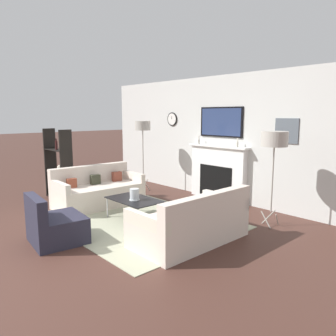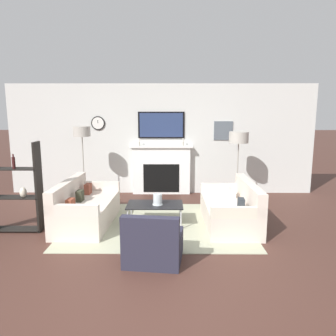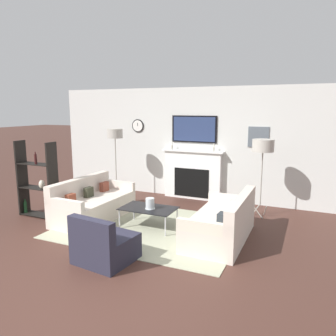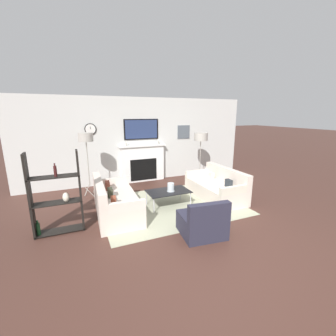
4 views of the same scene
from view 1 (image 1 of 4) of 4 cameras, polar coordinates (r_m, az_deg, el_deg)
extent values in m
plane|color=#472B23|center=(5.08, -23.84, -13.09)|extent=(60.00, 60.00, 0.00)
cube|color=silver|center=(7.30, 9.38, 5.11)|extent=(7.53, 0.07, 2.70)
cube|color=white|center=(7.30, 8.66, -0.94)|extent=(1.42, 0.16, 1.17)
cube|color=black|center=(7.27, 8.20, -2.36)|extent=(0.88, 0.01, 0.70)
cube|color=white|center=(7.21, 8.68, 3.76)|extent=(1.54, 0.22, 0.04)
cylinder|color=#B2AD9E|center=(7.52, 5.38, 4.59)|extent=(0.04, 0.04, 0.10)
cylinder|color=white|center=(7.52, 5.39, 5.31)|extent=(0.03, 0.03, 0.09)
cylinder|color=#B2AD9E|center=(6.86, 12.00, 3.98)|extent=(0.04, 0.04, 0.10)
cylinder|color=white|center=(6.85, 12.03, 4.77)|extent=(0.03, 0.03, 0.09)
cube|color=black|center=(7.25, 9.22, 7.92)|extent=(1.13, 0.04, 0.65)
cube|color=navy|center=(7.23, 9.13, 7.92)|extent=(1.05, 0.01, 0.58)
cylinder|color=black|center=(8.30, 0.74, 8.51)|extent=(0.33, 0.02, 0.33)
cylinder|color=silver|center=(8.29, 0.67, 8.51)|extent=(0.29, 0.00, 0.29)
cube|color=black|center=(8.28, 0.65, 8.76)|extent=(0.01, 0.00, 0.07)
cube|color=#525A63|center=(6.42, 19.96, 6.10)|extent=(0.46, 0.02, 0.46)
cube|color=#AAAC8E|center=(5.93, -5.43, -9.06)|extent=(3.29, 2.54, 0.01)
cube|color=beige|center=(6.91, -11.95, -4.72)|extent=(0.93, 1.78, 0.44)
cube|color=beige|center=(7.13, -13.40, -1.01)|extent=(0.23, 1.76, 0.37)
cube|color=beige|center=(7.26, -6.29, -1.40)|extent=(0.86, 0.13, 0.18)
cube|color=beige|center=(6.50, -18.46, -3.08)|extent=(0.86, 0.13, 0.18)
cube|color=brown|center=(7.20, -8.90, -1.45)|extent=(0.12, 0.21, 0.20)
cube|color=#343627|center=(6.95, -12.54, -1.96)|extent=(0.11, 0.20, 0.20)
cube|color=brown|center=(6.73, -16.44, -2.54)|extent=(0.12, 0.20, 0.18)
cube|color=beige|center=(4.94, 3.76, -10.40)|extent=(0.88, 1.75, 0.40)
cube|color=beige|center=(4.59, 7.06, -6.83)|extent=(0.16, 1.75, 0.38)
cube|color=beige|center=(4.32, -3.89, -9.24)|extent=(0.88, 0.10, 0.18)
cube|color=beige|center=(5.46, 9.82, -5.41)|extent=(0.88, 0.10, 0.18)
cube|color=#2B3136|center=(4.50, 1.57, -8.36)|extent=(0.11, 0.20, 0.20)
cube|color=beige|center=(5.04, 7.95, -6.49)|extent=(0.10, 0.20, 0.20)
cube|color=#272637|center=(5.18, -18.65, -10.05)|extent=(0.84, 0.81, 0.39)
cube|color=#272637|center=(5.00, -22.09, -6.57)|extent=(0.77, 0.23, 0.34)
cube|color=black|center=(5.86, -5.90, -5.48)|extent=(1.01, 0.62, 0.02)
cylinder|color=#B7B7BC|center=(6.14, -10.52, -6.76)|extent=(0.02, 0.02, 0.37)
cylinder|color=#B7B7BC|center=(5.40, -5.20, -8.89)|extent=(0.02, 0.02, 0.37)
cylinder|color=#B7B7BC|center=(6.42, -6.43, -5.94)|extent=(0.02, 0.02, 0.37)
cylinder|color=#B7B7BC|center=(5.72, -0.87, -7.79)|extent=(0.02, 0.02, 0.37)
cylinder|color=silver|center=(5.77, -5.88, -4.59)|extent=(0.16, 0.16, 0.20)
cylinder|color=silver|center=(5.78, -5.87, -5.02)|extent=(0.09, 0.09, 0.11)
cylinder|color=silver|center=(5.80, -5.86, -5.50)|extent=(0.19, 0.19, 0.01)
cylinder|color=#9E998E|center=(8.05, -3.66, -3.15)|extent=(0.09, 0.23, 0.28)
cylinder|color=#9E998E|center=(8.22, -4.24, -2.90)|extent=(0.17, 0.19, 0.28)
cylinder|color=#9E998E|center=(8.07, -5.01, -3.14)|extent=(0.23, 0.07, 0.28)
cylinder|color=#9E998E|center=(7.99, -4.37, 2.18)|extent=(0.02, 0.02, 1.23)
cylinder|color=#B2ADA3|center=(7.93, -4.43, 7.37)|extent=(0.37, 0.37, 0.22)
cylinder|color=#9E998E|center=(5.85, 18.47, -8.54)|extent=(0.09, 0.23, 0.26)
cylinder|color=#9E998E|center=(5.97, 17.10, -8.11)|extent=(0.17, 0.19, 0.26)
cylinder|color=#9E998E|center=(5.80, 16.65, -8.62)|extent=(0.23, 0.07, 0.26)
cylinder|color=#9E998E|center=(5.71, 17.73, -1.95)|extent=(0.02, 0.02, 1.11)
cylinder|color=#B2ADA3|center=(5.62, 18.07, 4.84)|extent=(0.43, 0.43, 0.25)
cube|color=black|center=(8.04, -19.77, 0.96)|extent=(0.04, 0.28, 1.56)
cube|color=black|center=(7.29, -17.23, 0.28)|extent=(0.04, 0.28, 1.56)
cube|color=black|center=(7.80, -18.28, -4.82)|extent=(0.87, 0.28, 0.02)
cube|color=black|center=(7.69, -18.50, -0.68)|extent=(0.87, 0.28, 0.01)
cube|color=black|center=(7.62, -18.69, 3.00)|extent=(0.87, 0.28, 0.02)
ellipsoid|color=beige|center=(7.51, -18.35, -0.15)|extent=(0.12, 0.12, 0.18)
cylinder|color=#3D1919|center=(7.57, -18.86, 3.76)|extent=(0.05, 0.05, 0.20)
cylinder|color=#3D1919|center=(7.56, -18.91, 4.69)|extent=(0.02, 0.02, 0.05)
cylinder|color=#194223|center=(8.09, -19.56, -3.51)|extent=(0.07, 0.07, 0.23)
cylinder|color=#194223|center=(8.06, -19.62, -2.51)|extent=(0.03, 0.03, 0.06)
camera|label=2|loc=(4.91, -72.06, 5.48)|focal=35.00mm
camera|label=3|loc=(2.63, -88.12, 8.09)|focal=35.00mm
camera|label=4|loc=(6.74, -54.64, 8.38)|focal=24.00mm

